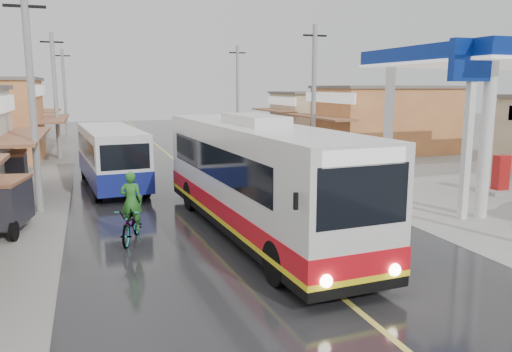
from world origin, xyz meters
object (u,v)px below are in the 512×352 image
at_px(coach_bus, 254,177).
at_px(tricycle_far, 8,170).
at_px(tricycle_near, 1,203).
at_px(cyclist, 132,219).
at_px(second_bus, 111,156).

xyz_separation_m(coach_bus, tricycle_far, (-8.26, 9.03, -0.76)).
relative_size(tricycle_near, tricycle_far, 1.04).
bearing_deg(cyclist, coach_bus, 13.31).
bearing_deg(coach_bus, tricycle_near, 158.10).
bearing_deg(tricycle_far, tricycle_near, -86.90).
xyz_separation_m(cyclist, tricycle_far, (-4.48, 8.74, 0.33)).
height_order(second_bus, tricycle_far, second_bus).
xyz_separation_m(second_bus, tricycle_near, (-3.68, -6.64, -0.48)).
relative_size(coach_bus, second_bus, 1.44).
distance_m(cyclist, tricycle_near, 4.46).
relative_size(second_bus, tricycle_near, 3.35).
distance_m(coach_bus, cyclist, 3.94).
bearing_deg(coach_bus, cyclist, 172.12).
bearing_deg(tricycle_near, second_bus, 72.40).
xyz_separation_m(coach_bus, second_bus, (-3.93, 9.18, -0.33)).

